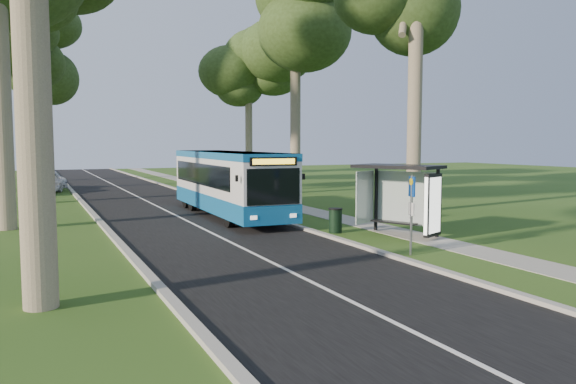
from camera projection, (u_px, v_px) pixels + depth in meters
name	position (u px, v px, depth m)	size (l,w,h in m)	color
ground	(343.00, 242.00, 19.13)	(120.00, 120.00, 0.00)	#274916
road	(173.00, 214.00, 26.71)	(7.00, 100.00, 0.02)	black
kerb_east	(242.00, 209.00, 28.17)	(0.25, 100.00, 0.12)	#9E9B93
kerb_west	(95.00, 217.00, 25.25)	(0.25, 100.00, 0.12)	#9E9B93
centre_line	(173.00, 214.00, 26.71)	(0.12, 100.00, 0.01)	white
footpath	(296.00, 207.00, 29.42)	(1.50, 100.00, 0.02)	gray
bus	(228.00, 183.00, 25.87)	(2.62, 11.30, 2.98)	silver
bus_stop_sign	(412.00, 205.00, 16.80)	(0.10, 0.34, 2.42)	gray
bus_shelter	(408.00, 187.00, 19.95)	(2.76, 3.43, 2.59)	black
litter_bin	(335.00, 220.00, 21.17)	(0.53, 0.53, 0.93)	black
car_white	(44.00, 183.00, 37.33)	(1.73, 4.30, 1.46)	silver
car_silver	(45.00, 180.00, 40.67)	(1.50, 4.29, 1.41)	#AEB1B6
tree_west_c	(36.00, 26.00, 30.80)	(5.20, 5.20, 13.21)	#7A6B56
tree_west_d	(2.00, 25.00, 38.85)	(5.20, 5.20, 15.61)	#7A6B56
tree_west_e	(39.00, 48.00, 48.93)	(5.20, 5.20, 15.76)	#7A6B56
tree_east_c	(295.00, 13.00, 37.20)	(5.20, 5.20, 16.24)	#7A6B56
tree_east_d	(248.00, 72.00, 48.78)	(5.20, 5.20, 12.80)	#7A6B56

